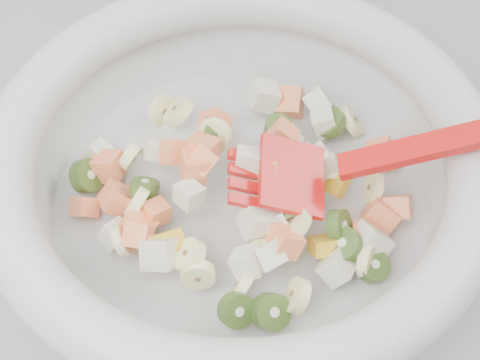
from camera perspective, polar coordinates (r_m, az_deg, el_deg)
name	(u,v)px	position (r m, az deg, el deg)	size (l,w,h in m)	color
mixing_bowl	(241,172)	(0.54, 0.06, 0.59)	(0.42, 0.37, 0.15)	silver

